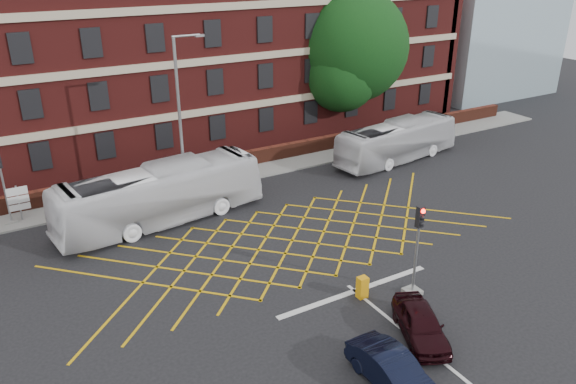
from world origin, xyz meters
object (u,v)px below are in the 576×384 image
deciduous_tree (351,54)px  car_maroon (421,324)px  traffic_light_near (416,259)px  direction_signs (18,200)px  bus_right (397,141)px  car_navy (393,372)px  traffic_light_far (6,195)px  bus_left (160,195)px  utility_cabinet (362,287)px  street_lamp (183,149)px

deciduous_tree → car_maroon: bearing=-120.1°
traffic_light_near → direction_signs: bearing=130.5°
bus_right → car_navy: 23.23m
bus_right → traffic_light_far: bearing=75.5°
car_navy → direction_signs: size_ratio=1.78×
car_navy → car_maroon: 3.13m
deciduous_tree → direction_signs: bearing=-169.2°
bus_left → car_maroon: (5.40, -15.00, -1.00)m
deciduous_tree → traffic_light_far: deciduous_tree is taller
direction_signs → utility_cabinet: bearing=-52.4°
bus_right → car_navy: (-15.14, -17.60, -0.79)m
car_maroon → street_lamp: size_ratio=0.38×
bus_right → utility_cabinet: (-12.71, -12.67, -0.93)m
bus_left → car_maroon: size_ratio=3.12×
street_lamp → traffic_light_far: bearing=165.9°
bus_left → bus_right: size_ratio=1.14×
bus_right → street_lamp: street_lamp is taller
car_navy → utility_cabinet: car_navy is taller
traffic_light_far → deciduous_tree: bearing=10.2°
car_navy → direction_signs: direction_signs is taller
traffic_light_far → direction_signs: size_ratio=1.94×
bus_left → deciduous_tree: size_ratio=1.03×
bus_right → traffic_light_far: (-25.19, 2.98, 0.33)m
bus_right → traffic_light_far: traffic_light_far is taller
car_navy → utility_cabinet: 5.50m
deciduous_tree → utility_cabinet: deciduous_tree is taller
bus_left → street_lamp: street_lamp is taller
bus_left → traffic_light_near: 14.48m
utility_cabinet → car_maroon: bearing=-85.2°
car_navy → deciduous_tree: 30.81m
car_maroon → utility_cabinet: size_ratio=3.75×
car_maroon → bus_left: bearing=133.9°
car_maroon → direction_signs: bearing=147.0°
bus_right → street_lamp: (-15.73, 0.61, 2.03)m
direction_signs → car_maroon: bearing=-57.1°
traffic_light_near → utility_cabinet: size_ratio=4.25×
traffic_light_near → traffic_light_far: bearing=131.4°
car_maroon → street_lamp: (-3.30, 16.64, 2.82)m
car_navy → deciduous_tree: size_ratio=0.34×
bus_left → traffic_light_near: traffic_light_near is taller
bus_left → street_lamp: size_ratio=1.20×
utility_cabinet → traffic_light_far: bearing=128.6°
direction_signs → bus_right: bearing=-6.5°
bus_right → utility_cabinet: bearing=127.2°
traffic_light_near → traffic_light_far: (-14.59, 16.56, 0.00)m
deciduous_tree → direction_signs: (-26.03, -4.95, -4.93)m
car_maroon → deciduous_tree: bearing=83.9°
bus_left → bus_right: (17.83, 1.04, -0.20)m
bus_right → deciduous_tree: size_ratio=0.90×
traffic_light_far → utility_cabinet: bearing=-51.4°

